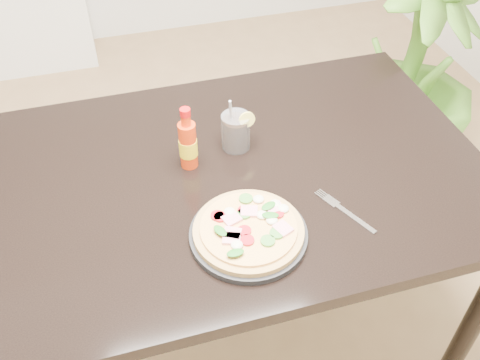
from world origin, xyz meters
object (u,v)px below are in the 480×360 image
object	(u,v)px
houseplant	(411,73)
plate	(248,235)
fork	(343,210)
pizza	(249,228)
hot_sauce_bottle	(188,144)
cola_cup	(236,132)
dining_table	(228,194)

from	to	relation	value
houseplant	plate	bearing A→B (deg)	-138.56
fork	houseplant	distance (m)	1.12
pizza	hot_sauce_bottle	distance (m)	0.30
cola_cup	houseplant	distance (m)	1.08
hot_sauce_bottle	cola_cup	bearing A→B (deg)	16.02
cola_cup	pizza	bearing A→B (deg)	-100.63
pizza	houseplant	world-z (taller)	houseplant
hot_sauce_bottle	cola_cup	world-z (taller)	hot_sauce_bottle
plate	pizza	size ratio (longest dim) A/B	1.07
hot_sauce_bottle	cola_cup	distance (m)	0.15
pizza	hot_sauce_bottle	size ratio (longest dim) A/B	1.41
hot_sauce_bottle	houseplant	distance (m)	1.22
hot_sauce_bottle	plate	bearing A→B (deg)	-74.87
dining_table	cola_cup	bearing A→B (deg)	62.30
fork	plate	bearing A→B (deg)	158.64
plate	cola_cup	world-z (taller)	cola_cup
pizza	cola_cup	xyz separation A→B (m)	(0.06, 0.33, 0.02)
cola_cup	fork	world-z (taller)	cola_cup
fork	houseplant	xyz separation A→B (m)	(0.71, 0.83, -0.23)
plate	fork	size ratio (longest dim) A/B	1.57
dining_table	plate	distance (m)	0.25
plate	cola_cup	distance (m)	0.34
dining_table	hot_sauce_bottle	world-z (taller)	hot_sauce_bottle
pizza	cola_cup	size ratio (longest dim) A/B	1.50
dining_table	cola_cup	world-z (taller)	cola_cup
dining_table	fork	world-z (taller)	fork
cola_cup	houseplant	world-z (taller)	houseplant
fork	houseplant	world-z (taller)	houseplant
pizza	cola_cup	distance (m)	0.34
cola_cup	fork	bearing A→B (deg)	-59.41
pizza	houseplant	bearing A→B (deg)	41.43
dining_table	hot_sauce_bottle	xyz separation A→B (m)	(-0.09, 0.06, 0.16)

